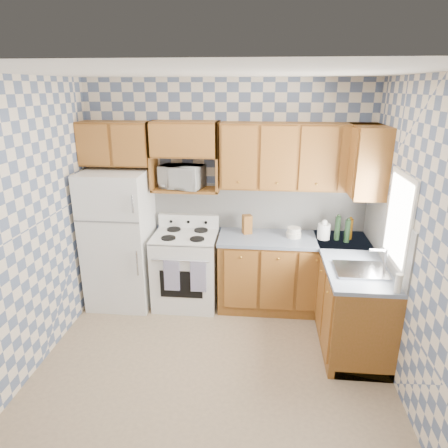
{
  "coord_description": "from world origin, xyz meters",
  "views": [
    {
      "loc": [
        0.42,
        -3.14,
        2.6
      ],
      "look_at": [
        0.05,
        0.75,
        1.25
      ],
      "focal_mm": 32.0,
      "sensor_mm": 36.0,
      "label": 1
    }
  ],
  "objects": [
    {
      "name": "floor",
      "position": [
        0.0,
        0.0,
        0.0
      ],
      "size": [
        3.4,
        3.4,
        0.0
      ],
      "primitive_type": "plane",
      "color": "#826B55",
      "rests_on": "ground"
    },
    {
      "name": "bottle_0",
      "position": [
        1.31,
        1.27,
        1.06
      ],
      "size": [
        0.06,
        0.06,
        0.28
      ],
      "primitive_type": "cylinder",
      "color": "black",
      "rests_on": "countertop_back"
    },
    {
      "name": "stove_body",
      "position": [
        -0.47,
        1.28,
        0.45
      ],
      "size": [
        0.76,
        0.65,
        0.9
      ],
      "primitive_type": "cube",
      "color": "silver",
      "rests_on": "floor"
    },
    {
      "name": "microwave_shelf",
      "position": [
        -0.47,
        1.44,
        1.44
      ],
      "size": [
        0.8,
        0.33,
        0.03
      ],
      "primitive_type": "cube",
      "color": "brown",
      "rests_on": "back_wall"
    },
    {
      "name": "base_cabinets_back",
      "position": [
        0.82,
        1.3,
        0.44
      ],
      "size": [
        1.75,
        0.6,
        0.88
      ],
      "primitive_type": "cube",
      "color": "brown",
      "rests_on": "floor"
    },
    {
      "name": "backsplash_right",
      "position": [
        1.69,
        0.8,
        1.2
      ],
      "size": [
        0.02,
        1.6,
        0.56
      ],
      "primitive_type": "cube",
      "color": "silver",
      "rests_on": "right_wall"
    },
    {
      "name": "upper_cabinets_right",
      "position": [
        1.53,
        1.25,
        1.85
      ],
      "size": [
        0.33,
        0.7,
        0.74
      ],
      "primitive_type": "cube",
      "color": "brown",
      "rests_on": "right_wall"
    },
    {
      "name": "electric_kettle",
      "position": [
        1.16,
        1.29,
        1.01
      ],
      "size": [
        0.14,
        0.14,
        0.18
      ],
      "primitive_type": "cylinder",
      "color": "silver",
      "rests_on": "countertop_back"
    },
    {
      "name": "base_cabinets_right",
      "position": [
        1.4,
        0.8,
        0.44
      ],
      "size": [
        0.6,
        1.6,
        0.88
      ],
      "primitive_type": "cube",
      "color": "brown",
      "rests_on": "floor"
    },
    {
      "name": "back_wall",
      "position": [
        0.0,
        1.6,
        1.35
      ],
      "size": [
        3.4,
        0.02,
        2.7
      ],
      "primitive_type": "cube",
      "color": "slate",
      "rests_on": "ground"
    },
    {
      "name": "window",
      "position": [
        1.69,
        0.45,
        1.45
      ],
      "size": [
        0.02,
        0.66,
        0.86
      ],
      "primitive_type": "cube",
      "color": "silver",
      "rests_on": "right_wall"
    },
    {
      "name": "countertop_back",
      "position": [
        0.82,
        1.3,
        0.9
      ],
      "size": [
        1.77,
        0.63,
        0.04
      ],
      "primitive_type": "cube",
      "color": "slate",
      "rests_on": "base_cabinets_back"
    },
    {
      "name": "sink",
      "position": [
        1.4,
        0.45,
        0.93
      ],
      "size": [
        0.48,
        0.4,
        0.03
      ],
      "primitive_type": "cube",
      "color": "#B7B7BC",
      "rests_on": "countertop_right"
    },
    {
      "name": "food_containers",
      "position": [
        0.82,
        1.31,
        0.98
      ],
      "size": [
        0.18,
        0.18,
        0.12
      ],
      "primitive_type": null,
      "color": "silver",
      "rests_on": "countertop_back"
    },
    {
      "name": "bottle_1",
      "position": [
        1.41,
        1.21,
        1.05
      ],
      "size": [
        0.06,
        0.06,
        0.26
      ],
      "primitive_type": "cylinder",
      "color": "black",
      "rests_on": "countertop_back"
    },
    {
      "name": "bottle_2",
      "position": [
        1.46,
        1.31,
        1.04
      ],
      "size": [
        0.06,
        0.06,
        0.24
      ],
      "primitive_type": "cylinder",
      "color": "#4D2E07",
      "rests_on": "countertop_back"
    },
    {
      "name": "countertop_right",
      "position": [
        1.4,
        0.8,
        0.9
      ],
      "size": [
        0.63,
        1.6,
        0.04
      ],
      "primitive_type": "cube",
      "color": "slate",
      "rests_on": "base_cabinets_right"
    },
    {
      "name": "dish_towel_right",
      "position": [
        -0.26,
        0.93,
        0.54
      ],
      "size": [
        0.18,
        0.02,
        0.38
      ],
      "primitive_type": "cube",
      "color": "navy",
      "rests_on": "stove_body"
    },
    {
      "name": "cooktop",
      "position": [
        -0.47,
        1.28,
        0.91
      ],
      "size": [
        0.76,
        0.65,
        0.02
      ],
      "primitive_type": "cube",
      "color": "silver",
      "rests_on": "stove_body"
    },
    {
      "name": "refrigerator",
      "position": [
        -1.27,
        1.25,
        0.84
      ],
      "size": [
        0.75,
        0.7,
        1.68
      ],
      "primitive_type": "cube",
      "color": "silver",
      "rests_on": "floor"
    },
    {
      "name": "microwave",
      "position": [
        -0.52,
        1.45,
        1.59
      ],
      "size": [
        0.56,
        0.44,
        0.27
      ],
      "primitive_type": "imported",
      "rotation": [
        0.0,
        0.0,
        -0.24
      ],
      "color": "silver",
      "rests_on": "microwave_shelf"
    },
    {
      "name": "soap_bottle",
      "position": [
        1.62,
        0.05,
        1.01
      ],
      "size": [
        0.06,
        0.06,
        0.17
      ],
      "primitive_type": "cylinder",
      "color": "silver",
      "rests_on": "countertop_right"
    },
    {
      "name": "knife_block",
      "position": [
        0.27,
        1.39,
        1.03
      ],
      "size": [
        0.13,
        0.13,
        0.23
      ],
      "primitive_type": "cube",
      "rotation": [
        0.0,
        0.0,
        0.35
      ],
      "color": "brown",
      "rests_on": "countertop_back"
    },
    {
      "name": "dish_towel_left",
      "position": [
        -0.57,
        0.93,
        0.54
      ],
      "size": [
        0.18,
        0.02,
        0.38
      ],
      "primitive_type": "cube",
      "color": "navy",
      "rests_on": "stove_body"
    },
    {
      "name": "backguard",
      "position": [
        -0.47,
        1.55,
        1.0
      ],
      "size": [
        0.76,
        0.08,
        0.17
      ],
      "primitive_type": "cube",
      "color": "silver",
      "rests_on": "cooktop"
    },
    {
      "name": "backsplash_back",
      "position": [
        0.4,
        1.59,
        1.2
      ],
      "size": [
        2.6,
        0.02,
        0.56
      ],
      "primitive_type": "cube",
      "color": "silver",
      "rests_on": "back_wall"
    },
    {
      "name": "right_wall",
      "position": [
        1.7,
        0.0,
        1.35
      ],
      "size": [
        0.02,
        3.2,
        2.7
      ],
      "primitive_type": "cube",
      "color": "slate",
      "rests_on": "ground"
    },
    {
      "name": "upper_cabinets_fridge",
      "position": [
        -1.29,
        1.44,
        1.97
      ],
      "size": [
        0.82,
        0.33,
        0.5
      ],
      "primitive_type": "cube",
      "color": "brown",
      "rests_on": "back_wall"
    },
    {
      "name": "upper_cabinets_back",
      "position": [
        0.82,
        1.44,
        1.85
      ],
      "size": [
        1.75,
        0.33,
        0.74
      ],
      "primitive_type": "cube",
      "color": "brown",
      "rests_on": "back_wall"
    }
  ]
}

